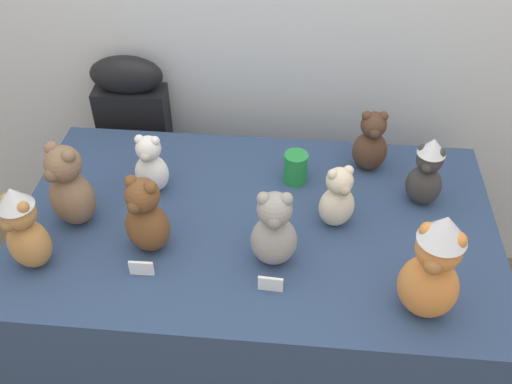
{
  "coord_description": "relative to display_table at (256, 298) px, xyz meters",
  "views": [
    {
      "loc": [
        0.12,
        -1.07,
        2.05
      ],
      "look_at": [
        0.0,
        0.25,
        0.89
      ],
      "focal_mm": 40.94,
      "sensor_mm": 36.0,
      "label": 1
    }
  ],
  "objects": [
    {
      "name": "teddy_bear_charcoal",
      "position": [
        0.52,
        0.14,
        0.51
      ],
      "size": [
        0.14,
        0.13,
        0.25
      ],
      "rotation": [
        0.0,
        0.0,
        -0.34
      ],
      "color": "#383533",
      "rests_on": "display_table"
    },
    {
      "name": "party_cup_green",
      "position": [
        0.11,
        0.21,
        0.44
      ],
      "size": [
        0.08,
        0.08,
        0.11
      ],
      "primitive_type": "cylinder",
      "color": "#238C3D",
      "rests_on": "display_table"
    },
    {
      "name": "display_table",
      "position": [
        0.0,
        0.0,
        0.0
      ],
      "size": [
        1.51,
        0.89,
        0.77
      ],
      "primitive_type": "cube",
      "color": "navy",
      "rests_on": "ground_plane"
    },
    {
      "name": "teddy_bear_cream",
      "position": [
        0.25,
        0.01,
        0.49
      ],
      "size": [
        0.14,
        0.13,
        0.22
      ],
      "rotation": [
        0.0,
        0.0,
        0.45
      ],
      "color": "beige",
      "rests_on": "display_table"
    },
    {
      "name": "teddy_bear_chestnut",
      "position": [
        -0.3,
        -0.14,
        0.51
      ],
      "size": [
        0.17,
        0.15,
        0.26
      ],
      "rotation": [
        0.0,
        0.0,
        -0.34
      ],
      "color": "brown",
      "rests_on": "display_table"
    },
    {
      "name": "name_card_front_left",
      "position": [
        0.07,
        -0.27,
        0.41
      ],
      "size": [
        0.07,
        0.01,
        0.05
      ],
      "primitive_type": "cube",
      "rotation": [
        0.0,
        0.0,
        -0.05
      ],
      "color": "white",
      "rests_on": "display_table"
    },
    {
      "name": "teddy_bear_ginger",
      "position": [
        0.48,
        -0.3,
        0.56
      ],
      "size": [
        0.19,
        0.18,
        0.35
      ],
      "rotation": [
        0.0,
        0.0,
        -0.38
      ],
      "color": "#D17F3D",
      "rests_on": "display_table"
    },
    {
      "name": "teddy_bear_mocha",
      "position": [
        -0.56,
        -0.05,
        0.52
      ],
      "size": [
        0.19,
        0.18,
        0.29
      ],
      "rotation": [
        0.0,
        0.0,
        -0.46
      ],
      "color": "#7F6047",
      "rests_on": "display_table"
    },
    {
      "name": "teddy_bear_cocoa",
      "position": [
        0.36,
        0.3,
        0.49
      ],
      "size": [
        0.12,
        0.11,
        0.23
      ],
      "rotation": [
        0.0,
        0.0,
        0.05
      ],
      "color": "#4C3323",
      "rests_on": "display_table"
    },
    {
      "name": "teddy_bear_snow",
      "position": [
        -0.35,
        0.12,
        0.49
      ],
      "size": [
        0.12,
        0.1,
        0.22
      ],
      "rotation": [
        0.0,
        0.0,
        -0.06
      ],
      "color": "white",
      "rests_on": "display_table"
    },
    {
      "name": "name_card_front_middle",
      "position": [
        -0.3,
        -0.25,
        0.41
      ],
      "size": [
        0.07,
        0.01,
        0.05
      ],
      "primitive_type": "cube",
      "rotation": [
        0.0,
        0.0,
        0.02
      ],
      "color": "white",
      "rests_on": "display_table"
    },
    {
      "name": "teddy_bear_ash",
      "position": [
        0.07,
        -0.16,
        0.51
      ],
      "size": [
        0.14,
        0.12,
        0.26
      ],
      "rotation": [
        0.0,
        0.0,
        0.05
      ],
      "color": "gray",
      "rests_on": "display_table"
    },
    {
      "name": "instrument_case",
      "position": [
        -0.55,
        0.58,
        0.12
      ],
      "size": [
        0.28,
        0.13,
        1.01
      ],
      "rotation": [
        0.0,
        0.0,
        0.03
      ],
      "color": "black",
      "rests_on": "ground_plane"
    },
    {
      "name": "teddy_bear_caramel",
      "position": [
        -0.62,
        -0.24,
        0.53
      ],
      "size": [
        0.16,
        0.15,
        0.29
      ],
      "rotation": [
        0.0,
        0.0,
        -0.39
      ],
      "color": "#B27A42",
      "rests_on": "display_table"
    }
  ]
}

